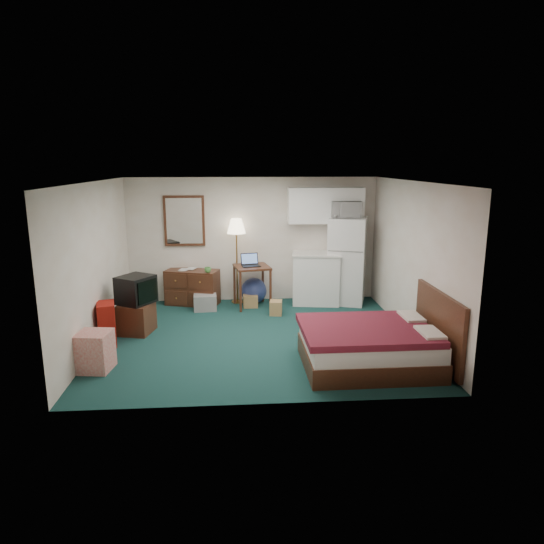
{
  "coord_description": "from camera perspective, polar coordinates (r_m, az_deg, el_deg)",
  "views": [
    {
      "loc": [
        -0.33,
        -7.47,
        2.79
      ],
      "look_at": [
        0.27,
        0.5,
        0.97
      ],
      "focal_mm": 32.0,
      "sensor_mm": 36.0,
      "label": 1
    }
  ],
  "objects": [
    {
      "name": "file_bin",
      "position": [
        9.42,
        -7.86,
        -3.57
      ],
      "size": [
        0.45,
        0.35,
        0.3
      ],
      "primitive_type": null,
      "rotation": [
        0.0,
        0.0,
        0.06
      ],
      "color": "gray",
      "rests_on": "floor"
    },
    {
      "name": "bed",
      "position": [
        6.93,
        11.28,
        -8.61
      ],
      "size": [
        1.8,
        1.41,
        0.57
      ],
      "primitive_type": null,
      "rotation": [
        0.0,
        0.0,
        0.01
      ],
      "color": "#540D15",
      "rests_on": "floor"
    },
    {
      "name": "floor_lamp",
      "position": [
        9.71,
        -4.16,
        1.28
      ],
      "size": [
        0.46,
        0.46,
        1.7
      ],
      "primitive_type": null,
      "rotation": [
        0.0,
        0.0,
        -0.31
      ],
      "color": "#B8813C",
      "rests_on": "floor"
    },
    {
      "name": "ceiling",
      "position": [
        7.49,
        -1.79,
        10.59
      ],
      "size": [
        5.0,
        4.5,
        0.01
      ],
      "primitive_type": "cube",
      "color": "white",
      "rests_on": "walls"
    },
    {
      "name": "exercise_ball",
      "position": [
        9.77,
        -2.15,
        -2.21
      ],
      "size": [
        0.53,
        0.53,
        0.52
      ],
      "primitive_type": "sphere",
      "rotation": [
        0.0,
        0.0,
        0.03
      ],
      "color": "navy",
      "rests_on": "floor"
    },
    {
      "name": "suitcase",
      "position": [
        7.98,
        -18.86,
        -5.8
      ],
      "size": [
        0.35,
        0.46,
        0.67
      ],
      "primitive_type": null,
      "rotation": [
        0.0,
        0.0,
        0.25
      ],
      "color": "maroon",
      "rests_on": "floor"
    },
    {
      "name": "desk",
      "position": [
        9.51,
        -2.36,
        -1.7
      ],
      "size": [
        0.76,
        0.76,
        0.82
      ],
      "primitive_type": null,
      "rotation": [
        0.0,
        0.0,
        0.2
      ],
      "color": "#361C12",
      "rests_on": "floor"
    },
    {
      "name": "crt_tv",
      "position": [
        8.31,
        -15.72,
        -2.0
      ],
      "size": [
        0.71,
        0.72,
        0.46
      ],
      "primitive_type": null,
      "rotation": [
        0.0,
        0.0,
        -0.56
      ],
      "color": "black",
      "rests_on": "tv_stand"
    },
    {
      "name": "laptop",
      "position": [
        9.35,
        -2.5,
        1.38
      ],
      "size": [
        0.39,
        0.34,
        0.23
      ],
      "primitive_type": null,
      "rotation": [
        0.0,
        0.0,
        0.21
      ],
      "color": "black",
      "rests_on": "desk"
    },
    {
      "name": "tv_stand",
      "position": [
        8.42,
        -15.69,
        -5.23
      ],
      "size": [
        0.61,
        0.64,
        0.5
      ],
      "primitive_type": null,
      "rotation": [
        0.0,
        0.0,
        -0.22
      ],
      "color": "#361C12",
      "rests_on": "floor"
    },
    {
      "name": "microwave",
      "position": [
        9.69,
        8.63,
        7.54
      ],
      "size": [
        0.58,
        0.33,
        0.39
      ],
      "primitive_type": "imported",
      "rotation": [
        0.0,
        0.0,
        -0.01
      ],
      "color": "white",
      "rests_on": "fridge"
    },
    {
      "name": "kitchen_counter",
      "position": [
        9.79,
        5.19,
        -0.78
      ],
      "size": [
        1.0,
        0.82,
        0.99
      ],
      "primitive_type": null,
      "rotation": [
        0.0,
        0.0,
        -0.15
      ],
      "color": "white",
      "rests_on": "floor"
    },
    {
      "name": "mirror",
      "position": [
        9.81,
        -10.27,
        5.94
      ],
      "size": [
        0.8,
        0.06,
        1.0
      ],
      "primitive_type": null,
      "color": "white",
      "rests_on": "walls"
    },
    {
      "name": "book_b",
      "position": [
        9.81,
        -10.0,
        1.01
      ],
      "size": [
        0.17,
        0.08,
        0.23
      ],
      "primitive_type": "imported",
      "rotation": [
        0.0,
        0.0,
        -0.32
      ],
      "color": "olive",
      "rests_on": "dresser"
    },
    {
      "name": "cardboard_box_b",
      "position": [
        9.08,
        0.46,
        -4.21
      ],
      "size": [
        0.26,
        0.29,
        0.26
      ],
      "primitive_type": null,
      "rotation": [
        0.0,
        0.0,
        -0.14
      ],
      "color": "olive",
      "rests_on": "floor"
    },
    {
      "name": "mug",
      "position": [
        9.45,
        -7.57,
        0.33
      ],
      "size": [
        0.17,
        0.16,
        0.13
      ],
      "primitive_type": "imported",
      "rotation": [
        0.0,
        0.0,
        -0.54
      ],
      "color": "#519745",
      "rests_on": "dresser"
    },
    {
      "name": "cardboard_box_a",
      "position": [
        9.55,
        -2.55,
        -3.43
      ],
      "size": [
        0.29,
        0.24,
        0.24
      ],
      "primitive_type": null,
      "rotation": [
        0.0,
        0.0,
        0.02
      ],
      "color": "olive",
      "rests_on": "floor"
    },
    {
      "name": "walls",
      "position": [
        7.64,
        -1.72,
        1.18
      ],
      "size": [
        5.01,
        4.51,
        2.5
      ],
      "color": "white",
      "rests_on": "floor"
    },
    {
      "name": "book_a",
      "position": [
        9.75,
        -10.82,
        0.88
      ],
      "size": [
        0.17,
        0.05,
        0.23
      ],
      "primitive_type": "imported",
      "rotation": [
        0.0,
        0.0,
        -0.21
      ],
      "color": "olive",
      "rests_on": "dresser"
    },
    {
      "name": "floor",
      "position": [
        7.98,
        -1.66,
        -7.64
      ],
      "size": [
        5.0,
        4.5,
        0.01
      ],
      "primitive_type": "cube",
      "color": "#143033",
      "rests_on": "ground"
    },
    {
      "name": "dresser",
      "position": [
        9.8,
        -9.34,
        -1.77
      ],
      "size": [
        1.11,
        0.74,
        0.7
      ],
      "primitive_type": null,
      "rotation": [
        0.0,
        0.0,
        -0.29
      ],
      "color": "#361C12",
      "rests_on": "floor"
    },
    {
      "name": "fridge",
      "position": [
        9.8,
        8.78,
        1.32
      ],
      "size": [
        0.9,
        0.9,
        1.72
      ],
      "primitive_type": null,
      "rotation": [
        0.0,
        0.0,
        -0.32
      ],
      "color": "white",
      "rests_on": "floor"
    },
    {
      "name": "retail_box",
      "position": [
        7.12,
        -20.13,
        -8.75
      ],
      "size": [
        0.49,
        0.49,
        0.54
      ],
      "primitive_type": null,
      "rotation": [
        0.0,
        0.0,
        -0.14
      ],
      "color": "beige",
      "rests_on": "floor"
    },
    {
      "name": "headboard",
      "position": [
        7.16,
        19.0,
        -6.14
      ],
      "size": [
        0.06,
        1.56,
        1.0
      ],
      "primitive_type": null,
      "color": "#361C12",
      "rests_on": "walls"
    },
    {
      "name": "upper_cabinets",
      "position": [
        9.75,
        6.31,
        7.8
      ],
      "size": [
        1.5,
        0.35,
        0.7
      ],
      "primitive_type": null,
      "color": "white",
      "rests_on": "walls"
    }
  ]
}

